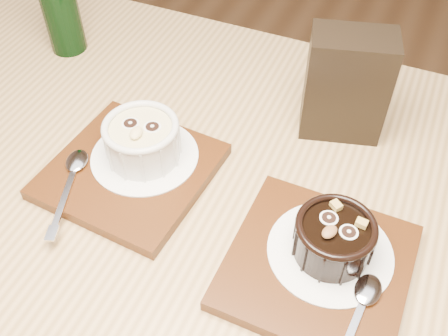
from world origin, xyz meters
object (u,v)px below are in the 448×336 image
object	(u,v)px
condiment_stand	(346,85)
ramekin_dark	(334,237)
tray_right	(317,266)
tray_left	(131,171)
ramekin_white	(142,139)
green_bottle	(59,2)
table	(187,271)

from	to	relation	value
condiment_stand	ramekin_dark	bearing A→B (deg)	-77.39
tray_right	condiment_stand	world-z (taller)	condiment_stand
tray_left	ramekin_white	size ratio (longest dim) A/B	2.01
tray_left	tray_right	bearing A→B (deg)	-8.88
ramekin_dark	green_bottle	size ratio (longest dim) A/B	0.40
table	condiment_stand	xyz separation A→B (m)	(0.11, 0.23, 0.16)
ramekin_dark	tray_right	bearing A→B (deg)	-91.86
table	tray_right	distance (m)	0.18
ramekin_white	green_bottle	bearing A→B (deg)	132.59
tray_left	condiment_stand	distance (m)	0.28
tray_right	green_bottle	bearing A→B (deg)	153.68
table	condiment_stand	size ratio (longest dim) A/B	8.59
ramekin_dark	green_bottle	world-z (taller)	green_bottle
table	tray_left	size ratio (longest dim) A/B	6.68
tray_right	green_bottle	xyz separation A→B (m)	(-0.47, 0.23, 0.07)
ramekin_dark	tray_left	bearing A→B (deg)	-163.10
condiment_stand	tray_right	bearing A→B (deg)	-80.16
condiment_stand	green_bottle	distance (m)	0.43
tray_left	ramekin_dark	size ratio (longest dim) A/B	2.22
table	green_bottle	bearing A→B (deg)	142.94
tray_left	ramekin_dark	xyz separation A→B (m)	(0.25, -0.02, 0.03)
tray_left	ramekin_dark	distance (m)	0.25
ramekin_white	table	bearing A→B (deg)	-49.69
tray_right	ramekin_white	bearing A→B (deg)	165.68
condiment_stand	ramekin_white	bearing A→B (deg)	-140.83
ramekin_dark	condiment_stand	size ratio (longest dim) A/B	0.58
table	ramekin_white	distance (m)	0.17
tray_right	condiment_stand	size ratio (longest dim) A/B	1.29
condiment_stand	tray_left	bearing A→B (deg)	-138.30
table	ramekin_dark	size ratio (longest dim) A/B	14.83
tray_left	green_bottle	xyz separation A→B (m)	(-0.22, 0.19, 0.07)
ramekin_white	ramekin_dark	world-z (taller)	ramekin_white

